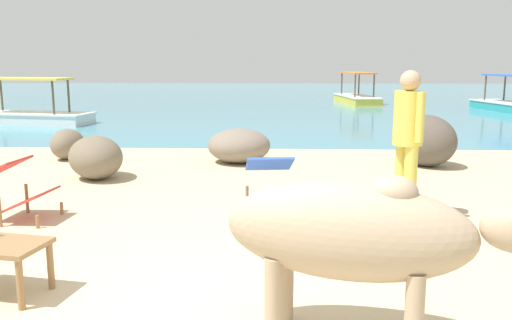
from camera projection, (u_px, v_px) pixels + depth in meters
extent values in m
cube|color=#CCB78E|center=(198.00, 310.00, 3.78)|extent=(18.00, 14.00, 0.04)
cube|color=teal|center=(266.00, 99.00, 25.40)|extent=(60.00, 36.00, 0.03)
cylinder|color=tan|center=(415.00, 297.00, 3.31)|extent=(0.11, 0.11, 0.55)
cylinder|color=tan|center=(414.00, 320.00, 3.02)|extent=(0.11, 0.11, 0.55)
cylinder|color=tan|center=(285.00, 281.00, 3.55)|extent=(0.11, 0.11, 0.55)
cylinder|color=tan|center=(273.00, 301.00, 3.26)|extent=(0.11, 0.11, 0.55)
ellipsoid|color=tan|center=(347.00, 230.00, 3.20)|extent=(1.59, 0.92, 0.60)
ellipsoid|color=tan|center=(394.00, 192.00, 3.08)|extent=(0.33, 0.30, 0.20)
cylinder|color=olive|center=(51.00, 266.00, 4.06)|extent=(0.05, 0.05, 0.37)
cylinder|color=olive|center=(20.00, 285.00, 3.72)|extent=(0.05, 0.05, 0.37)
cylinder|color=olive|center=(62.00, 208.00, 6.07)|extent=(0.04, 0.04, 0.14)
cylinder|color=olive|center=(37.00, 222.00, 5.56)|extent=(0.04, 0.04, 0.14)
cylinder|color=olive|center=(27.00, 199.00, 6.10)|extent=(0.04, 0.04, 0.34)
cylinder|color=olive|center=(0.00, 211.00, 5.60)|extent=(0.04, 0.04, 0.34)
cube|color=red|center=(31.00, 199.00, 5.81)|extent=(0.48, 0.56, 0.21)
cube|color=red|center=(2.00, 169.00, 5.79)|extent=(0.51, 0.56, 0.23)
cylinder|color=olive|center=(298.00, 219.00, 5.67)|extent=(0.04, 0.04, 0.14)
cylinder|color=olive|center=(249.00, 220.00, 5.63)|extent=(0.04, 0.04, 0.14)
cylinder|color=olive|center=(293.00, 200.00, 6.05)|extent=(0.04, 0.04, 0.34)
cylinder|color=olive|center=(247.00, 201.00, 6.02)|extent=(0.04, 0.04, 0.34)
cube|color=#3D66C6|center=(272.00, 199.00, 5.82)|extent=(0.57, 0.49, 0.21)
cube|color=#3D66C6|center=(269.00, 164.00, 6.07)|extent=(0.57, 0.52, 0.23)
cylinder|color=#DBC64C|center=(401.00, 180.00, 5.95)|extent=(0.14, 0.14, 0.82)
cylinder|color=#DBC64C|center=(410.00, 184.00, 5.78)|extent=(0.14, 0.14, 0.82)
cylinder|color=#DBC64C|center=(409.00, 118.00, 5.74)|extent=(0.32, 0.32, 0.58)
cylinder|color=#DBC64C|center=(398.00, 114.00, 5.93)|extent=(0.09, 0.09, 0.52)
cylinder|color=#DBC64C|center=(420.00, 118.00, 5.54)|extent=(0.09, 0.09, 0.52)
sphere|color=tan|center=(410.00, 81.00, 5.67)|extent=(0.22, 0.22, 0.22)
ellipsoid|color=gray|center=(239.00, 146.00, 9.18)|extent=(1.46, 1.46, 0.58)
ellipsoid|color=#756651|center=(96.00, 157.00, 7.89)|extent=(1.16, 1.23, 0.64)
ellipsoid|color=brown|center=(426.00, 141.00, 8.84)|extent=(1.27, 1.34, 0.85)
ellipsoid|color=#756651|center=(68.00, 144.00, 9.48)|extent=(0.57, 0.77, 0.54)
cube|color=teal|center=(511.00, 108.00, 18.83)|extent=(1.74, 3.74, 0.28)
cube|color=white|center=(512.00, 103.00, 18.80)|extent=(1.81, 3.82, 0.04)
cylinder|color=brown|center=(505.00, 88.00, 19.82)|extent=(0.06, 0.06, 0.95)
cylinder|color=brown|center=(485.00, 88.00, 19.71)|extent=(0.06, 0.06, 0.95)
cube|color=gold|center=(357.00, 100.00, 22.59)|extent=(1.56, 3.71, 0.28)
cube|color=white|center=(357.00, 96.00, 22.56)|extent=(1.62, 3.79, 0.04)
cylinder|color=brown|center=(374.00, 86.00, 21.45)|extent=(0.06, 0.06, 0.95)
cylinder|color=brown|center=(355.00, 86.00, 21.38)|extent=(0.06, 0.06, 0.95)
cylinder|color=brown|center=(359.00, 84.00, 23.57)|extent=(0.06, 0.06, 0.95)
cylinder|color=brown|center=(342.00, 84.00, 23.50)|extent=(0.06, 0.06, 0.95)
cube|color=orange|center=(357.00, 73.00, 22.38)|extent=(1.25, 2.62, 0.06)
cube|color=white|center=(28.00, 119.00, 15.14)|extent=(3.73, 1.69, 0.28)
cube|color=white|center=(28.00, 113.00, 15.11)|extent=(3.81, 1.75, 0.04)
cylinder|color=brown|center=(69.00, 97.00, 15.18)|extent=(0.06, 0.06, 0.95)
cylinder|color=brown|center=(53.00, 98.00, 14.44)|extent=(0.06, 0.06, 0.95)
cylinder|color=brown|center=(1.00, 96.00, 15.62)|extent=(0.06, 0.06, 0.95)
cube|color=#EFD14C|center=(25.00, 79.00, 14.94)|extent=(2.64, 1.34, 0.06)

